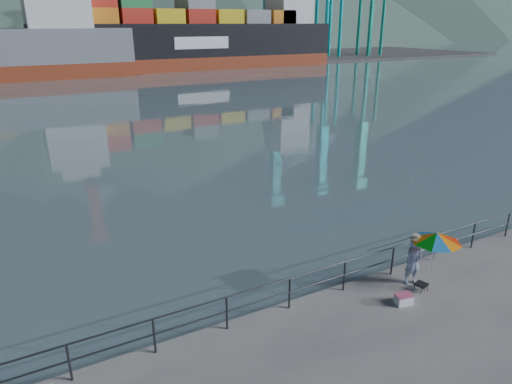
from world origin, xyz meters
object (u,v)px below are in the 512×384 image
at_px(fisherman, 413,261).
at_px(cooler_bag, 403,300).
at_px(container_ship, 201,34).
at_px(beach_umbrella, 436,237).

height_order(fisherman, cooler_bag, fisherman).
bearing_deg(container_ship, cooler_bag, -107.84).
xyz_separation_m(fisherman, beach_umbrella, (0.42, -0.39, 0.91)).
distance_m(fisherman, container_ship, 76.96).
bearing_deg(cooler_bag, container_ship, 84.14).
bearing_deg(container_ship, beach_umbrella, -106.86).
distance_m(cooler_bag, container_ship, 78.01).
bearing_deg(cooler_bag, fisherman, 46.52).
bearing_deg(beach_umbrella, container_ship, 73.14).
bearing_deg(fisherman, beach_umbrella, -30.36).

